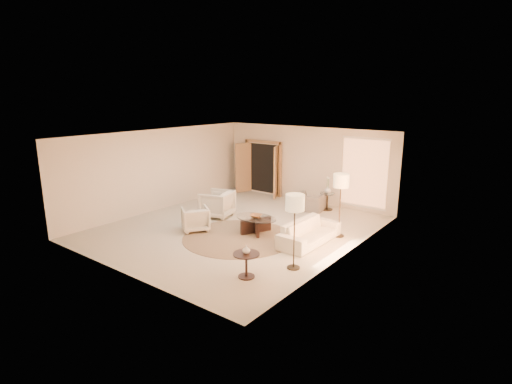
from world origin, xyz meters
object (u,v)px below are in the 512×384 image
Objects in this scene: floor_lamp_near at (341,184)px; floor_lamp_far at (295,206)px; armchair_right at (195,218)px; accent_chair at (311,199)px; sofa at (309,232)px; end_table at (246,261)px; coffee_table at (256,223)px; bowl at (256,216)px; side_vase at (328,190)px; armchair_left at (217,203)px; end_vase at (246,250)px; side_table at (327,200)px.

floor_lamp_far is at bearing -87.26° from floor_lamp_near.
accent_chair is (1.68, 3.91, 0.01)m from armchair_right.
sofa reaches higher than end_table.
accent_chair is 3.01m from coffee_table.
floor_lamp_far is at bearing -161.07° from sofa.
bowl is at bearing 79.76° from accent_chair.
end_table is 0.34× the size of floor_lamp_far.
floor_lamp_far is at bearing 60.39° from end_table.
accent_chair reaches higher than armchair_right.
side_vase is (0.43, 0.42, 0.32)m from accent_chair.
floor_lamp_near is (3.63, 2.10, 1.15)m from armchair_right.
armchair_left is at bearing -170.02° from floor_lamp_near.
accent_chair is at bearing 105.33° from end_vase.
bowl is at bearing 123.13° from end_vase.
side_vase is (-1.11, 3.18, 0.41)m from sofa.
bowl is (1.99, -0.50, 0.04)m from armchair_left.
end_vase is (1.59, -2.44, 0.14)m from bowl.
sofa is at bearing 107.87° from floor_lamp_far.
end_vase is at bearing 98.88° from armchair_right.
floor_lamp_near reaches higher than armchair_right.
end_vase is at bearing -79.71° from side_table.
coffee_table is at bearing 99.78° from sofa.
floor_lamp_near is at bearing 82.82° from end_vase.
sofa is 3.42m from armchair_right.
floor_lamp_near is at bearing 30.49° from coffee_table.
coffee_table is (-1.64, -0.25, -0.01)m from sofa.
accent_chair reaches higher than side_table.
floor_lamp_far is (4.16, -1.91, 1.03)m from armchair_left.
end_table is (1.59, -2.44, 0.09)m from coffee_table.
side_vase reaches higher than coffee_table.
armchair_left is 0.64× the size of coffee_table.
floor_lamp_far reaches higher than end_vase.
floor_lamp_far is 2.78m from bowl.
sofa is 1.61m from floor_lamp_near.
end_table is 5.97m from side_vase.
armchair_left is 1.45m from armchair_right.
sofa is at bearing 144.42° from armchair_right.
floor_lamp_far is (0.54, -1.66, 1.20)m from sofa.
armchair_right is at bearing -150.45° from bowl.
floor_lamp_far reaches higher than coffee_table.
armchair_left is 2.06m from coffee_table.
sofa is 3.64m from armchair_left.
floor_lamp_far is 5.19× the size of bowl.
sofa reaches higher than bowl.
accent_chair is 3.67× the size of side_vase.
bowl is at bearing -90.00° from coffee_table.
accent_chair is 3.01m from bowl.
side_table is 3.24× the size of end_vase.
side_table is at bearing 100.29° from end_table.
floor_lamp_near is at bearing 30.49° from bowl.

